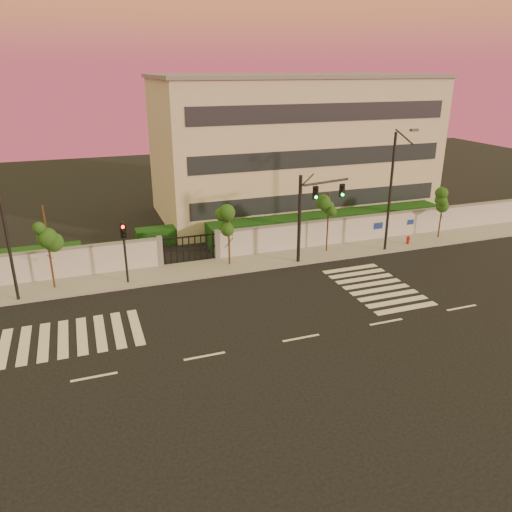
% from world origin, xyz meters
% --- Properties ---
extents(ground, '(120.00, 120.00, 0.00)m').
position_xyz_m(ground, '(0.00, 0.00, 0.00)').
color(ground, black).
rests_on(ground, ground).
extents(sidewalk, '(60.00, 3.00, 0.15)m').
position_xyz_m(sidewalk, '(0.00, 10.50, 0.07)').
color(sidewalk, gray).
rests_on(sidewalk, ground).
extents(perimeter_wall, '(60.00, 0.36, 2.20)m').
position_xyz_m(perimeter_wall, '(0.10, 12.00, 1.07)').
color(perimeter_wall, '#B1B4B9').
rests_on(perimeter_wall, ground).
extents(hedge_row, '(41.00, 4.25, 1.80)m').
position_xyz_m(hedge_row, '(1.17, 14.74, 0.82)').
color(hedge_row, black).
rests_on(hedge_row, ground).
extents(institutional_building, '(24.40, 12.40, 12.25)m').
position_xyz_m(institutional_building, '(9.00, 21.99, 6.16)').
color(institutional_building, beige).
rests_on(institutional_building, ground).
extents(road_markings, '(57.00, 7.62, 0.02)m').
position_xyz_m(road_markings, '(-1.58, 3.76, 0.01)').
color(road_markings, silver).
rests_on(road_markings, ground).
extents(street_tree_c, '(1.51, 1.20, 5.33)m').
position_xyz_m(street_tree_c, '(-11.75, 10.52, 3.92)').
color(street_tree_c, '#382314').
rests_on(street_tree_c, ground).
extents(street_tree_d, '(1.54, 1.22, 4.07)m').
position_xyz_m(street_tree_d, '(-0.51, 10.63, 3.00)').
color(street_tree_d, '#382314').
rests_on(street_tree_d, ground).
extents(street_tree_e, '(1.41, 1.12, 4.53)m').
position_xyz_m(street_tree_e, '(6.96, 10.71, 3.33)').
color(street_tree_e, '#382314').
rests_on(street_tree_e, ground).
extents(street_tree_f, '(1.38, 1.10, 4.15)m').
position_xyz_m(street_tree_f, '(16.79, 10.54, 3.06)').
color(street_tree_f, '#382314').
rests_on(street_tree_f, ground).
extents(traffic_signal_main, '(3.89, 0.98, 6.19)m').
position_xyz_m(traffic_signal_main, '(4.88, 9.44, 3.91)').
color(traffic_signal_main, black).
rests_on(traffic_signal_main, ground).
extents(traffic_signal_secondary, '(0.32, 0.32, 4.08)m').
position_xyz_m(traffic_signal_secondary, '(-7.45, 9.77, 2.59)').
color(traffic_signal_secondary, black).
rests_on(traffic_signal_secondary, ground).
extents(streetlight_west, '(0.50, 2.02, 8.40)m').
position_xyz_m(streetlight_west, '(-13.73, 9.24, 4.54)').
color(streetlight_west, black).
rests_on(streetlight_west, ground).
extents(streetlight_east, '(0.54, 2.18, 9.07)m').
position_xyz_m(streetlight_east, '(11.19, 9.35, 4.90)').
color(streetlight_east, black).
rests_on(streetlight_east, ground).
extents(fire_hydrant, '(0.31, 0.29, 0.79)m').
position_xyz_m(fire_hydrant, '(13.52, 9.98, 0.39)').
color(fire_hydrant, '#AF180B').
rests_on(fire_hydrant, ground).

